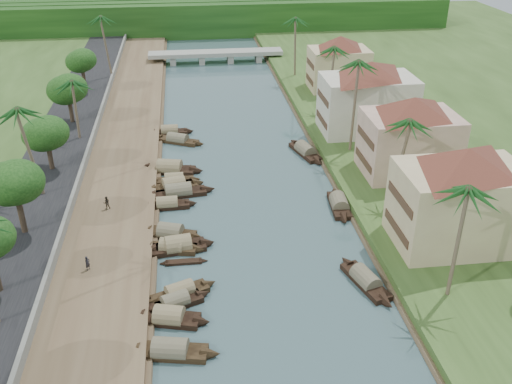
{
  "coord_description": "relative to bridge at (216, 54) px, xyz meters",
  "views": [
    {
      "loc": [
        -6.69,
        -47.39,
        32.6
      ],
      "look_at": [
        0.55,
        9.43,
        2.0
      ],
      "focal_mm": 40.0,
      "sensor_mm": 36.0,
      "label": 1
    }
  ],
  "objects": [
    {
      "name": "bridge",
      "position": [
        0.0,
        0.0,
        0.0
      ],
      "size": [
        28.0,
        4.0,
        2.4
      ],
      "color": "gray",
      "rests_on": "ground"
    },
    {
      "name": "palm_8",
      "position": [
        -20.5,
        -12.16,
        10.29
      ],
      "size": [
        3.2,
        3.2,
        12.43
      ],
      "color": "brown",
      "rests_on": "ground"
    },
    {
      "name": "retaining_wall",
      "position": [
        -20.2,
        -52.0,
        -0.37
      ],
      "size": [
        0.4,
        180.0,
        1.1
      ],
      "primitive_type": "cube",
      "color": "slate",
      "rests_on": "left_bank"
    },
    {
      "name": "tree_2",
      "position": [
        -24.0,
        -66.98,
        5.25
      ],
      "size": [
        5.32,
        5.32,
        7.84
      ],
      "color": "#4D392C",
      "rests_on": "ground"
    },
    {
      "name": "sampan_7",
      "position": [
        -9.62,
        -61.36,
        -1.31
      ],
      "size": [
        7.15,
        1.77,
        1.94
      ],
      "rotation": [
        0.0,
        0.0,
        0.03
      ],
      "color": "black",
      "rests_on": "ground"
    },
    {
      "name": "tree_6",
      "position": [
        24.0,
        -42.35,
        5.09
      ],
      "size": [
        4.64,
        4.64,
        7.63
      ],
      "color": "#4D392C",
      "rests_on": "ground"
    },
    {
      "name": "palm_7",
      "position": [
        14.0,
        -15.08,
        9.75
      ],
      "size": [
        3.2,
        3.2,
        12.08
      ],
      "color": "brown",
      "rests_on": "ground"
    },
    {
      "name": "sampan_0",
      "position": [
        -9.14,
        -85.13,
        -1.31
      ],
      "size": [
        8.37,
        3.22,
        2.17
      ],
      "rotation": [
        0.0,
        0.0,
        -0.2
      ],
      "color": "black",
      "rests_on": "ground"
    },
    {
      "name": "sampan_16",
      "position": [
        9.23,
        -48.61,
        -1.31
      ],
      "size": [
        4.25,
        9.41,
        2.26
      ],
      "rotation": [
        0.0,
        0.0,
        1.85
      ],
      "color": "black",
      "rests_on": "ground"
    },
    {
      "name": "right_bank",
      "position": [
        19.0,
        -52.0,
        -1.12
      ],
      "size": [
        16.0,
        180.0,
        1.2
      ],
      "primitive_type": "cube",
      "color": "#2E471C",
      "rests_on": "ground"
    },
    {
      "name": "road",
      "position": [
        -24.5,
        -52.0,
        -1.02
      ],
      "size": [
        8.0,
        180.0,
        1.4
      ],
      "primitive_type": "cube",
      "color": "black",
      "rests_on": "ground"
    },
    {
      "name": "sampan_11",
      "position": [
        -9.4,
        -51.91,
        -1.3
      ],
      "size": [
        9.31,
        3.99,
        2.56
      ],
      "rotation": [
        0.0,
        0.0,
        -0.23
      ],
      "color": "black",
      "rests_on": "ground"
    },
    {
      "name": "sampan_13",
      "position": [
        -9.47,
        -38.86,
        -1.31
      ],
      "size": [
        7.4,
        1.84,
        2.05
      ],
      "rotation": [
        0.0,
        0.0,
        -0.01
      ],
      "color": "black",
      "rests_on": "ground"
    },
    {
      "name": "palm_6",
      "position": [
        -22.0,
        -42.06,
        7.66
      ],
      "size": [
        3.2,
        3.2,
        9.71
      ],
      "color": "brown",
      "rests_on": "ground"
    },
    {
      "name": "sampan_1",
      "position": [
        -9.26,
        -81.17,
        -1.31
      ],
      "size": [
        7.51,
        3.49,
        2.19
      ],
      "rotation": [
        0.0,
        0.0,
        -0.26
      ],
      "color": "black",
      "rests_on": "ground"
    },
    {
      "name": "canoe_1",
      "position": [
        -7.93,
        -72.69,
        -1.62
      ],
      "size": [
        4.9,
        0.83,
        0.79
      ],
      "rotation": [
        0.0,
        0.0,
        -0.01
      ],
      "color": "black",
      "rests_on": "ground"
    },
    {
      "name": "person_far",
      "position": [
        -16.26,
        -62.16,
        -0.16
      ],
      "size": [
        0.89,
        0.78,
        1.53
      ],
      "primitive_type": "imported",
      "rotation": [
        0.0,
        0.0,
        3.46
      ],
      "color": "#373027",
      "rests_on": "left_bank"
    },
    {
      "name": "sampan_8",
      "position": [
        -8.83,
        -56.9,
        -1.3
      ],
      "size": [
        8.05,
        3.6,
        2.4
      ],
      "rotation": [
        0.0,
        0.0,
        0.23
      ],
      "color": "black",
      "rests_on": "ground"
    },
    {
      "name": "sampan_12",
      "position": [
        -8.3,
        -42.33,
        -1.31
      ],
      "size": [
        8.3,
        5.18,
        2.05
      ],
      "rotation": [
        0.0,
        0.0,
        -0.46
      ],
      "color": "black",
      "rests_on": "ground"
    },
    {
      "name": "sampan_4",
      "position": [
        -9.06,
        -70.39,
        -1.31
      ],
      "size": [
        7.19,
        2.93,
        2.03
      ],
      "rotation": [
        0.0,
        0.0,
        -0.21
      ],
      "color": "black",
      "rests_on": "ground"
    },
    {
      "name": "ground",
      "position": [
        -0.0,
        -72.0,
        -1.72
      ],
      "size": [
        220.0,
        220.0,
        0.0
      ],
      "primitive_type": "plane",
      "color": "#3D575C",
      "rests_on": "ground"
    },
    {
      "name": "building_far",
      "position": [
        18.99,
        -44.0,
        4.66
      ],
      "size": [
        15.59,
        15.59,
        10.2
      ],
      "color": "beige",
      "rests_on": "right_bank"
    },
    {
      "name": "person_near",
      "position": [
        -16.83,
        -73.76,
        -0.19
      ],
      "size": [
        0.61,
        0.63,
        1.46
      ],
      "primitive_type": "imported",
      "rotation": [
        0.0,
        0.0,
        0.89
      ],
      "color": "#232229",
      "rests_on": "left_bank"
    },
    {
      "name": "sampan_3",
      "position": [
        -8.72,
        -79.2,
        -1.32
      ],
      "size": [
        6.85,
        3.83,
        1.89
      ],
      "rotation": [
        0.0,
        0.0,
        0.38
      ],
      "color": "black",
      "rests_on": "ground"
    },
    {
      "name": "palm_0",
      "position": [
        15.0,
        -82.01,
        9.65
      ],
      "size": [
        3.2,
        3.2,
        11.98
      ],
      "color": "brown",
      "rests_on": "ground"
    },
    {
      "name": "canoe_2",
      "position": [
        -9.74,
        -50.84,
        -1.62
      ],
      "size": [
        5.78,
        4.16,
        0.91
      ],
      "rotation": [
        0.0,
        0.0,
        -0.57
      ],
      "color": "black",
      "rests_on": "ground"
    },
    {
      "name": "palm_3",
      "position": [
        16.0,
        -34.22,
        9.03
      ],
      "size": [
        3.2,
        3.2,
        11.34
      ],
      "color": "brown",
      "rests_on": "ground"
    },
    {
      "name": "sampan_14",
      "position": [
        8.82,
        -78.24,
        -1.31
      ],
      "size": [
        3.97,
        8.73,
        2.11
      ],
      "rotation": [
        0.0,
        0.0,
        1.86
      ],
      "color": "black",
      "rests_on": "ground"
    },
    {
      "name": "palm_1",
      "position": [
        16.0,
        -64.89,
        8.77
      ],
      "size": [
        3.2,
        3.2,
        11.05
      ],
      "color": "brown",
      "rests_on": "ground"
    },
    {
      "name": "building_distant",
      "position": [
        19.99,
        -24.0,
        4.16
      ],
      "size": [
        12.62,
        12.62,
        9.2
      ],
      "color": "beige",
      "rests_on": "right_bank"
    },
    {
      "name": "sampan_10",
      "position": [
        -8.81,
        -55.19,
        -1.32
      ],
      "size": [
        6.8,
        1.67,
        1.92
      ],
      "rotation": [
        0.0,
        0.0,
        0.01
      ],
      "color": "black",
      "rests_on": "ground"
    },
    {
      "name": "tree_5",
      "position": [
        -24.0,
        -20.82,
        4.98
      ],
      "size": [
        4.56,
        4.56,
        7.27
      ],
      "color": "#4D392C",
      "rests_on": "ground"
    },
    {
      "name": "sampan_15",
      "position": [
        10.05,
        -63.86,
        -1.31
      ],
      "size": [
        2.33,
        8.46,
        2.24
      ],
      "rotation": [
        0.0,
        0.0,
        1.5
      ],
      "color": "black",
      "rests_on": "ground"
    },
    {
      "name": "palm_5",
      "position": [
        -24.0,
        -58.71,
        9.74
      ],
      "size": [
        3.2,
        3.2,
        11.85
      ],
      "color": "brown",
      "rests_on": "ground"
    },
    {
      "name": "building_near",
      "position": [
        18.99,
        -74.0,
        4.66
      ],
      "size": [
        14.85,
        14.85,
        10.2
      ],
      "color": "beige",
      "rests_on": "right_bank"
    },
    {
      "name": "tree_4",
      "position": [
        -24.0,
        -35.44,
        4.66
      ],
      "size": [
        5.21,
        5.21,
        7.2
      ],
      "color": "#4D392C",
      "rests_on": "ground"
    },
    {
      "name": "treeline",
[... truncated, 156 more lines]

